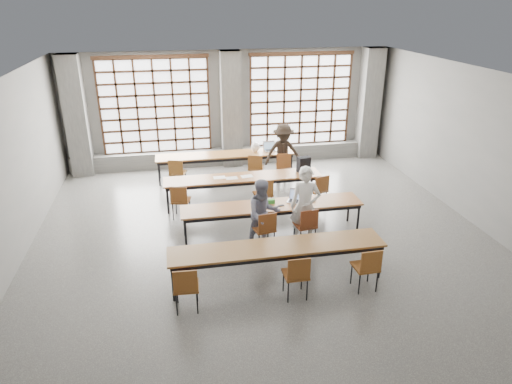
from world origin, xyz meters
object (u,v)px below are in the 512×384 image
(student_back, at_px, (283,153))
(chair_front_right, at_px, (307,223))
(mouse, at_px, (314,201))
(green_box, at_px, (269,201))
(student_male, at_px, (305,206))
(laptop_front, at_px, (296,198))
(chair_back_left, at_px, (177,171))
(chair_front_left, at_px, (265,227))
(student_female, at_px, (263,214))
(phone, at_px, (281,205))
(desk_row_d, at_px, (277,249))
(desk_row_c, at_px, (272,207))
(backpack, at_px, (304,164))
(chair_back_mid, at_px, (256,166))
(chair_mid_centre, at_px, (264,192))
(chair_mid_left, at_px, (180,198))
(laptop_back, at_px, (270,148))
(chair_near_mid, at_px, (297,273))
(desk_row_a, at_px, (225,156))
(chair_near_left, at_px, (186,285))
(chair_near_right, at_px, (368,265))
(chair_mid_right, at_px, (319,188))
(plastic_bag, at_px, (255,147))
(desk_row_b, at_px, (243,179))
(chair_back_right, at_px, (283,164))
(red_pouch, at_px, (186,284))

(student_back, bearing_deg, chair_front_right, -100.99)
(mouse, relative_size, green_box, 0.39)
(student_male, distance_m, laptop_front, 0.61)
(chair_back_left, relative_size, chair_front_left, 1.00)
(student_female, xyz_separation_m, phone, (0.48, 0.40, -0.02))
(desk_row_d, bearing_deg, desk_row_c, 80.37)
(desk_row_d, distance_m, backpack, 3.96)
(chair_back_mid, distance_m, chair_mid_centre, 1.90)
(chair_mid_left, bearing_deg, chair_back_mid, 40.85)
(student_female, height_order, laptop_back, student_female)
(chair_near_mid, xyz_separation_m, mouse, (1.05, 2.39, 0.21))
(desk_row_c, distance_m, student_male, 0.81)
(chair_back_left, xyz_separation_m, chair_front_left, (1.69, -3.68, 0.00))
(student_male, xyz_separation_m, student_female, (-0.90, 0.00, -0.11))
(desk_row_a, height_order, chair_front_left, chair_front_left)
(desk_row_c, relative_size, chair_mid_centre, 4.55)
(chair_near_left, bearing_deg, desk_row_c, 50.26)
(chair_near_left, xyz_separation_m, backpack, (3.26, 4.26, 0.39))
(chair_near_right, xyz_separation_m, student_back, (-0.16, 5.60, 0.30))
(desk_row_a, bearing_deg, student_female, -86.45)
(chair_mid_centre, height_order, chair_near_mid, same)
(chair_back_left, xyz_separation_m, mouse, (2.93, -3.08, 0.21))
(desk_row_a, distance_m, laptop_front, 3.76)
(backpack, bearing_deg, desk_row_c, -136.86)
(chair_back_mid, distance_m, phone, 3.16)
(chair_front_left, relative_size, chair_near_left, 1.00)
(chair_mid_right, height_order, chair_near_left, same)
(plastic_bag, bearing_deg, chair_near_left, -110.91)
(desk_row_b, xyz_separation_m, mouse, (1.30, -1.81, 0.08))
(desk_row_a, height_order, chair_back_right, chair_back_right)
(desk_row_d, distance_m, chair_front_left, 1.16)
(red_pouch, bearing_deg, chair_back_right, 60.65)
(chair_near_right, height_order, student_female, student_female)
(chair_near_mid, distance_m, backpack, 4.49)
(desk_row_b, relative_size, desk_row_d, 1.00)
(chair_back_mid, height_order, chair_mid_right, same)
(laptop_front, height_order, backpack, backpack)
(chair_near_right, bearing_deg, chair_front_left, 129.75)
(chair_mid_centre, height_order, chair_front_left, same)
(desk_row_a, xyz_separation_m, chair_mid_right, (2.03, -2.51, -0.13))
(chair_mid_right, relative_size, chair_near_right, 1.00)
(chair_front_left, height_order, phone, chair_front_left)
(chair_mid_left, xyz_separation_m, laptop_back, (2.75, 2.62, 0.25))
(desk_row_a, xyz_separation_m, desk_row_d, (0.26, -5.47, 0.00))
(desk_row_c, distance_m, chair_mid_centre, 1.17)
(chair_near_mid, bearing_deg, mouse, 66.27)
(chair_front_left, height_order, green_box, chair_front_left)
(desk_row_d, relative_size, red_pouch, 20.00)
(chair_back_mid, relative_size, chair_front_left, 1.00)
(chair_mid_right, height_order, student_male, student_male)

